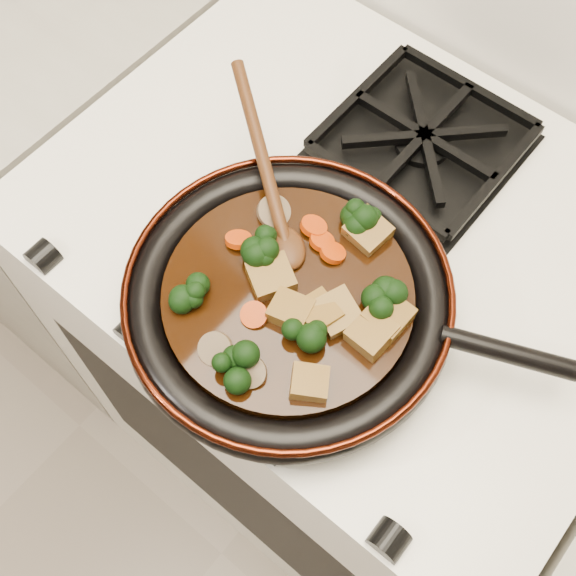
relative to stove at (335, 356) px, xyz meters
The scene contains 30 objects.
stove is the anchor object (origin of this frame).
burner_grate_front 0.48m from the stove, 90.00° to the right, with size 0.23×0.23×0.03m, color black, non-canonical shape.
burner_grate_back 0.48m from the stove, 90.00° to the left, with size 0.23×0.23×0.03m, color black, non-canonical shape.
skillet 0.52m from the stove, 82.01° to the right, with size 0.46×0.36×0.05m.
braising_sauce 0.52m from the stove, 82.73° to the right, with size 0.27×0.27×0.02m, color black.
tofu_cube_0 0.54m from the stove, 43.65° to the right, with size 0.04×0.04×0.02m, color brown.
tofu_cube_1 0.54m from the stove, 61.90° to the right, with size 0.04×0.04×0.02m, color brown.
tofu_cube_2 0.54m from the stove, 68.21° to the right, with size 0.04×0.04×0.02m, color brown.
tofu_cube_3 0.57m from the stove, 65.27° to the right, with size 0.04×0.03×0.02m, color brown.
tofu_cube_4 0.54m from the stove, 90.98° to the right, with size 0.04×0.04×0.02m, color brown.
tofu_cube_5 0.52m from the stove, 46.33° to the right, with size 0.04×0.04×0.02m, color brown.
tofu_cube_6 0.55m from the stove, 77.36° to the right, with size 0.04×0.04×0.02m, color brown.
tofu_cube_7 0.55m from the stove, 49.89° to the right, with size 0.04×0.04×0.02m, color brown.
broccoli_floret_0 0.57m from the stove, 104.93° to the right, with size 0.06×0.06×0.05m, color black, non-canonical shape.
broccoli_floret_1 0.56m from the stove, 70.56° to the right, with size 0.06×0.06×0.06m, color black, non-canonical shape.
broccoli_floret_2 0.52m from the stove, 53.88° to the right, with size 0.06×0.06×0.05m, color black, non-canonical shape.
broccoli_floret_3 0.54m from the stove, 46.72° to the right, with size 0.06×0.06×0.05m, color black, non-canonical shape.
broccoli_floret_4 0.58m from the stove, 81.80° to the right, with size 0.06×0.06×0.05m, color black, non-canonical shape.
broccoli_floret_5 0.54m from the stove, 99.06° to the right, with size 0.06×0.06×0.06m, color black, non-canonical shape.
carrot_coin_0 0.55m from the stove, 86.96° to the right, with size 0.03×0.03×0.01m, color #C33605.
carrot_coin_1 0.53m from the stove, 95.41° to the right, with size 0.03×0.03×0.01m, color #C33605.
carrot_coin_2 0.52m from the stove, 72.33° to the right, with size 0.03×0.03×0.01m, color #C33605.
carrot_coin_3 0.52m from the stove, 96.85° to the right, with size 0.03×0.03×0.01m, color #C33605.
carrot_coin_4 0.52m from the stove, 83.41° to the right, with size 0.03×0.03×0.01m, color #C33605.
carrot_coin_5 0.54m from the stove, 113.85° to the right, with size 0.03×0.03×0.01m, color #C33605.
mushroom_slice_0 0.58m from the stove, 78.82° to the right, with size 0.03×0.03×0.01m, color brown.
mushroom_slice_1 0.53m from the stove, 43.84° to the right, with size 0.03×0.03×0.01m, color brown.
mushroom_slice_2 0.53m from the stove, 121.72° to the right, with size 0.04×0.04×0.01m, color brown.
mushroom_slice_3 0.57m from the stove, 88.76° to the right, with size 0.04×0.04×0.01m, color brown.
wooden_spoon 0.54m from the stove, 129.11° to the right, with size 0.13×0.11×0.23m.
Camera 1 is at (0.24, 1.27, 1.64)m, focal length 45.00 mm.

